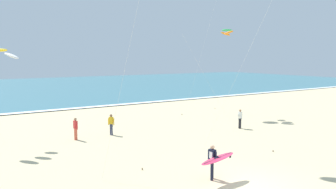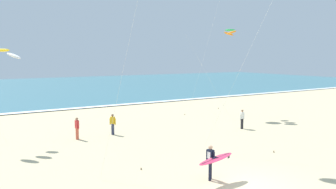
# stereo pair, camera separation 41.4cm
# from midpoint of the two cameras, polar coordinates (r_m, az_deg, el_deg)

# --- Properties ---
(ground_plane) EXTENTS (160.00, 160.00, 0.00)m
(ground_plane) POSITION_cam_midpoint_polar(r_m,az_deg,el_deg) (15.86, 13.29, -15.34)
(ground_plane) COLOR beige
(ocean_water) EXTENTS (160.00, 60.00, 0.08)m
(ocean_water) POSITION_cam_midpoint_polar(r_m,az_deg,el_deg) (67.81, -23.17, 1.04)
(ocean_water) COLOR teal
(ocean_water) RESTS_ON ground
(shoreline_foam) EXTENTS (160.00, 1.11, 0.01)m
(shoreline_foam) POSITION_cam_midpoint_polar(r_m,az_deg,el_deg) (38.95, -16.12, -2.29)
(shoreline_foam) COLOR white
(shoreline_foam) RESTS_ON ocean_water
(surfer_lead) EXTENTS (2.14, 1.02, 1.71)m
(surfer_lead) POSITION_cam_midpoint_polar(r_m,az_deg,el_deg) (16.01, 7.37, -11.04)
(surfer_lead) COLOR black
(surfer_lead) RESTS_ON ground
(kite_arc_emerald_mid) EXTENTS (4.79, 3.61, 8.61)m
(kite_arc_emerald_mid) POSITION_cam_midpoint_polar(r_m,az_deg,el_deg) (33.67, 9.78, 10.55)
(kite_arc_emerald_mid) COLOR orange
(kite_arc_emerald_mid) RESTS_ON ground
(kite_arc_golden_low) EXTENTS (4.11, 4.69, 6.40)m
(kite_arc_golden_low) POSITION_cam_midpoint_polar(r_m,az_deg,el_deg) (24.19, -27.53, 6.24)
(kite_arc_golden_low) COLOR white
(kite_arc_golden_low) RESTS_ON ground
(bystander_white_top) EXTENTS (0.50, 0.22, 1.59)m
(bystander_white_top) POSITION_cam_midpoint_polar(r_m,az_deg,el_deg) (27.76, 11.93, -4.12)
(bystander_white_top) COLOR black
(bystander_white_top) RESTS_ON ground
(bystander_yellow_top) EXTENTS (0.37, 0.38, 1.59)m
(bystander_yellow_top) POSITION_cam_midpoint_polar(r_m,az_deg,el_deg) (25.30, -10.27, -5.11)
(bystander_yellow_top) COLOR #2D334C
(bystander_yellow_top) RESTS_ON ground
(bystander_red_top) EXTENTS (0.24, 0.49, 1.59)m
(bystander_red_top) POSITION_cam_midpoint_polar(r_m,az_deg,el_deg) (24.42, -16.18, -5.69)
(bystander_red_top) COLOR #D8593F
(bystander_red_top) RESTS_ON ground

